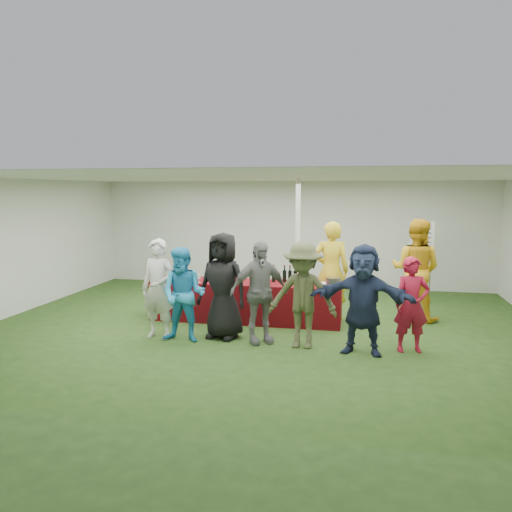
% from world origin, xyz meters
% --- Properties ---
extents(ground, '(60.00, 60.00, 0.00)m').
position_xyz_m(ground, '(0.00, 0.00, 0.00)').
color(ground, '#284719').
rests_on(ground, ground).
extents(tent, '(10.00, 10.00, 10.00)m').
position_xyz_m(tent, '(0.50, 1.20, 1.35)').
color(tent, white).
rests_on(tent, ground).
extents(serving_table, '(3.60, 0.80, 0.75)m').
position_xyz_m(serving_table, '(-0.38, 0.37, 0.38)').
color(serving_table, '#59060A').
rests_on(serving_table, ground).
extents(wine_bottles, '(0.74, 0.14, 0.32)m').
position_xyz_m(wine_bottles, '(0.22, 0.51, 0.87)').
color(wine_bottles, black).
rests_on(wine_bottles, serving_table).
extents(wine_glasses, '(2.75, 0.13, 0.16)m').
position_xyz_m(wine_glasses, '(-0.90, 0.11, 0.86)').
color(wine_glasses, silver).
rests_on(wine_glasses, serving_table).
extents(water_bottle, '(0.07, 0.07, 0.23)m').
position_xyz_m(water_bottle, '(-0.26, 0.45, 0.85)').
color(water_bottle, silver).
rests_on(water_bottle, serving_table).
extents(bar_towel, '(0.25, 0.18, 0.03)m').
position_xyz_m(bar_towel, '(1.14, 0.42, 0.77)').
color(bar_towel, white).
rests_on(bar_towel, serving_table).
extents(dump_bucket, '(0.27, 0.27, 0.18)m').
position_xyz_m(dump_bucket, '(1.27, 0.15, 0.84)').
color(dump_bucket, slate).
rests_on(dump_bucket, serving_table).
extents(wine_list_sign, '(0.50, 0.03, 1.80)m').
position_xyz_m(wine_list_sign, '(3.05, 2.63, 1.32)').
color(wine_list_sign, slate).
rests_on(wine_list_sign, ground).
extents(staff_pourer, '(0.72, 0.50, 1.89)m').
position_xyz_m(staff_pourer, '(1.19, 0.80, 0.95)').
color(staff_pourer, gold).
rests_on(staff_pourer, ground).
extents(staff_back, '(1.14, 1.02, 1.94)m').
position_xyz_m(staff_back, '(2.78, 1.10, 0.97)').
color(staff_back, gold).
rests_on(staff_back, ground).
extents(customer_0, '(0.67, 0.50, 1.68)m').
position_xyz_m(customer_0, '(-1.56, -1.01, 0.84)').
color(customer_0, silver).
rests_on(customer_0, ground).
extents(customer_1, '(0.78, 0.61, 1.56)m').
position_xyz_m(customer_1, '(-1.08, -1.12, 0.78)').
color(customer_1, '#2799D1').
rests_on(customer_1, ground).
extents(customer_2, '(0.97, 0.74, 1.78)m').
position_xyz_m(customer_2, '(-0.51, -0.79, 0.89)').
color(customer_2, black).
rests_on(customer_2, ground).
extents(customer_3, '(1.05, 0.87, 1.68)m').
position_xyz_m(customer_3, '(0.14, -0.93, 0.84)').
color(customer_3, slate).
rests_on(customer_3, ground).
extents(customer_4, '(1.13, 0.71, 1.67)m').
position_xyz_m(customer_4, '(0.86, -1.04, 0.84)').
color(customer_4, '#424828').
rests_on(customer_4, ground).
extents(customer_5, '(1.61, 0.69, 1.68)m').
position_xyz_m(customer_5, '(1.78, -1.15, 0.84)').
color(customer_5, '#1D2843').
rests_on(customer_5, ground).
extents(customer_6, '(0.60, 0.45, 1.47)m').
position_xyz_m(customer_6, '(2.51, -0.91, 0.74)').
color(customer_6, maroon).
rests_on(customer_6, ground).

